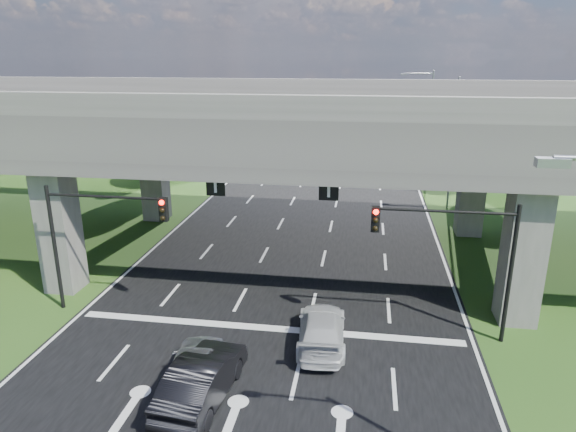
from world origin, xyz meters
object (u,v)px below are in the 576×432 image
(car_silver, at_px, (194,367))
(streetlight_far, at_px, (448,134))
(signal_right, at_px, (458,246))
(car_white, at_px, (322,329))
(signal_left, at_px, (96,227))
(streetlight_beyond, at_px, (427,111))
(car_dark, at_px, (202,379))

(car_silver, bearing_deg, streetlight_far, -121.47)
(signal_right, distance_m, car_white, 6.48)
(streetlight_far, distance_m, car_white, 23.29)
(signal_left, distance_m, streetlight_beyond, 40.30)
(signal_left, bearing_deg, car_white, -7.48)
(signal_left, distance_m, car_silver, 8.46)
(signal_left, relative_size, car_dark, 1.23)
(signal_right, height_order, streetlight_beyond, streetlight_beyond)
(signal_right, relative_size, streetlight_far, 0.60)
(car_silver, bearing_deg, car_dark, 122.59)
(signal_left, relative_size, car_white, 1.26)
(car_silver, bearing_deg, streetlight_beyond, -112.17)
(streetlight_far, height_order, car_white, streetlight_far)
(signal_right, bearing_deg, streetlight_far, 83.53)
(streetlight_far, xyz_separation_m, streetlight_beyond, (0.00, 16.00, 0.00))
(signal_right, relative_size, car_silver, 1.34)
(signal_left, distance_m, car_white, 10.99)
(signal_right, distance_m, car_silver, 11.31)
(signal_right, xyz_separation_m, streetlight_beyond, (2.27, 36.06, 1.66))
(streetlight_far, relative_size, streetlight_beyond, 1.00)
(signal_left, xyz_separation_m, car_silver, (6.02, -4.88, -3.40))
(car_silver, bearing_deg, signal_right, -159.09)
(streetlight_far, bearing_deg, car_silver, -115.51)
(streetlight_far, height_order, car_dark, streetlight_far)
(signal_right, bearing_deg, car_dark, -148.58)
(signal_left, height_order, streetlight_far, streetlight_far)
(signal_right, xyz_separation_m, car_dark, (-9.09, -5.55, -3.35))
(car_dark, bearing_deg, signal_right, -143.32)
(streetlight_beyond, relative_size, car_silver, 2.24)
(car_silver, xyz_separation_m, car_white, (4.32, 3.52, -0.07))
(streetlight_beyond, xyz_separation_m, car_dark, (-11.36, -41.61, -5.01))
(signal_right, relative_size, streetlight_beyond, 0.60)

